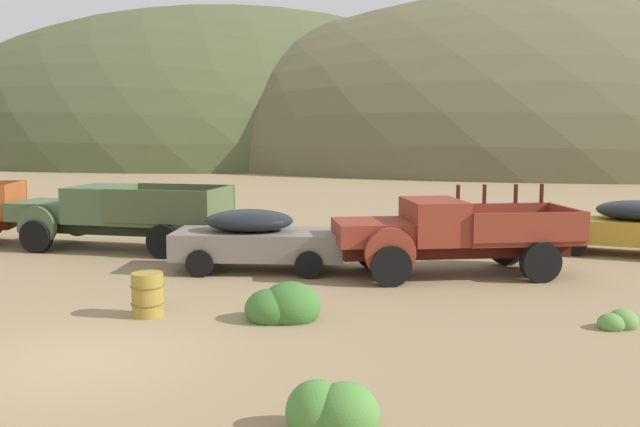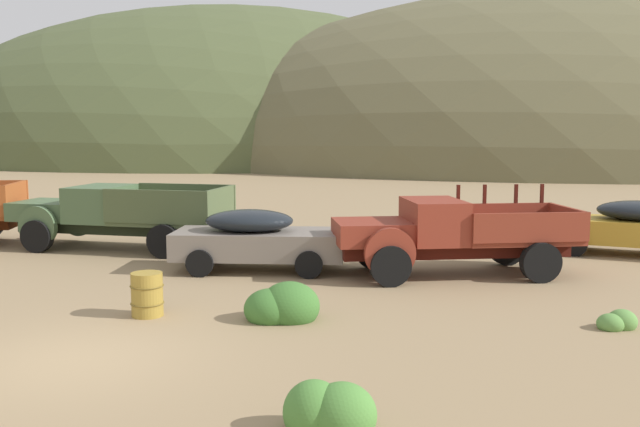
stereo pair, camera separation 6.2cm
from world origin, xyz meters
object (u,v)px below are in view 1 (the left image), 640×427
truck_weathered_green (106,214)px  oil_drum_spare (148,294)px  truck_rust_red (437,235)px  car_primer_gray (265,239)px  car_mustard (623,226)px

truck_weathered_green → oil_drum_spare: 8.29m
truck_rust_red → oil_drum_spare: truck_rust_red is taller
oil_drum_spare → car_primer_gray: bearing=72.9°
truck_weathered_green → car_mustard: truck_weathered_green is taller
truck_rust_red → oil_drum_spare: bearing=24.5°
car_mustard → truck_weathered_green: bearing=19.3°
car_mustard → truck_rust_red: bearing=49.6°
truck_weathered_green → oil_drum_spare: (3.92, -7.29, -0.61)m
truck_rust_red → oil_drum_spare: 7.36m
truck_weathered_green → truck_rust_red: 10.09m
car_primer_gray → car_mustard: size_ratio=0.93×
truck_weathered_green → car_primer_gray: (5.34, -2.67, -0.22)m
truck_rust_red → oil_drum_spare: size_ratio=7.26×
oil_drum_spare → truck_weathered_green: bearing=118.3°
truck_weathered_green → truck_rust_red: truck_rust_red is taller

